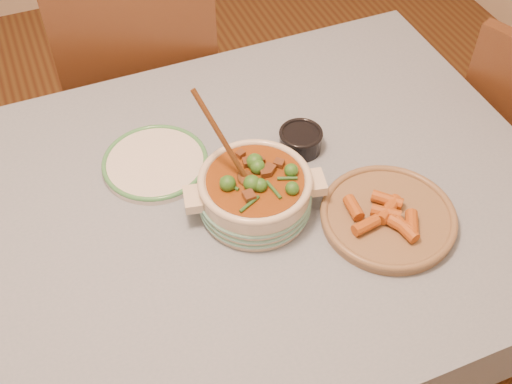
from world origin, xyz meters
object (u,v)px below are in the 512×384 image
stew_casserole (255,190)px  condiment_bowl (301,139)px  dining_table (197,238)px  white_plate (155,163)px  fried_plate (388,215)px  chair_far (145,81)px

stew_casserole → condiment_bowl: (0.18, 0.14, -0.03)m
dining_table → white_plate: (-0.04, 0.18, 0.10)m
condiment_bowl → fried_plate: condiment_bowl is taller
dining_table → stew_casserole: 0.21m
white_plate → chair_far: (0.11, 0.57, -0.21)m
fried_plate → chair_far: 1.01m
white_plate → fried_plate: 0.56m
dining_table → chair_far: chair_far is taller
chair_far → condiment_bowl: bearing=124.4°
stew_casserole → fried_plate: 0.30m
dining_table → condiment_bowl: bearing=17.9°
white_plate → chair_far: size_ratio=0.30×
stew_casserole → chair_far: bearing=94.4°
white_plate → condiment_bowl: size_ratio=2.71×
fried_plate → dining_table: bearing=154.7°
stew_casserole → chair_far: stew_casserole is taller
white_plate → condiment_bowl: 0.35m
stew_casserole → fried_plate: size_ratio=0.90×
dining_table → condiment_bowl: condiment_bowl is taller
stew_casserole → white_plate: 0.28m
white_plate → condiment_bowl: bearing=-12.6°
stew_casserole → white_plate: bearing=128.3°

